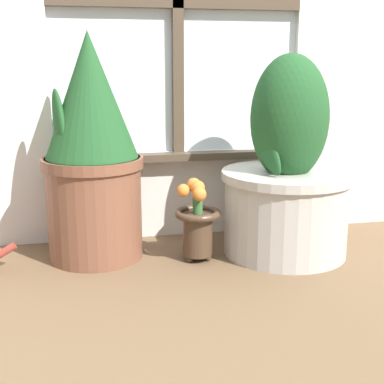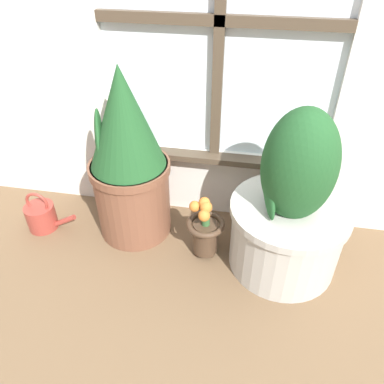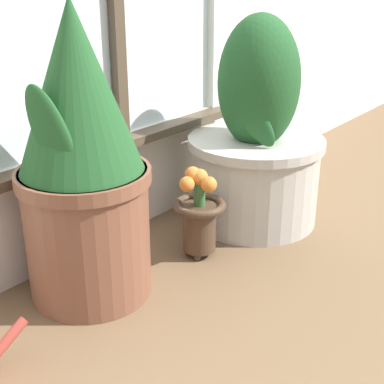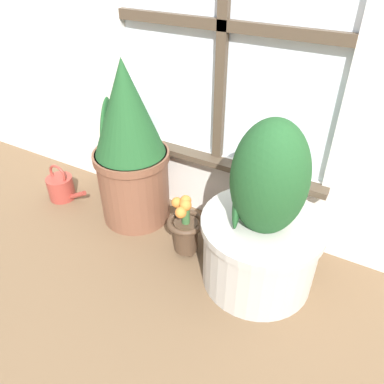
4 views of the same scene
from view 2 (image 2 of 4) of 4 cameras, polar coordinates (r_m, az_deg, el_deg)
The scene contains 5 objects.
ground_plane at distance 1.27m, azimuth -0.90°, elevation -19.94°, with size 10.00×10.00×0.00m, color brown.
potted_plant_left at distance 1.39m, azimuth -9.69°, elevation 4.93°, with size 0.31×0.31×0.68m.
potted_plant_right at distance 1.32m, azimuth 14.64°, elevation -3.04°, with size 0.41×0.41×0.62m.
flower_vase at distance 1.38m, azimuth 1.99°, elevation -5.71°, with size 0.14×0.14×0.26m.
watering_can at distance 1.66m, azimuth -21.92°, elevation -3.40°, with size 0.21×0.12×0.18m.
Camera 2 is at (0.14, -0.68, 1.06)m, focal length 35.00 mm.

